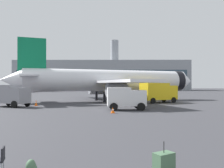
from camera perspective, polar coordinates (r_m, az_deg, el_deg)
airplane_at_gate at (r=43.41m, az=-0.56°, el=0.79°), size 34.58×31.66×10.50m
airplane_taxiing at (r=107.68m, az=-18.01°, el=-0.52°), size 20.07×22.32×6.58m
service_truck at (r=34.80m, az=-22.74°, el=-2.32°), size 5.28×3.97×2.90m
fuel_truck at (r=40.09m, az=10.87°, el=-1.82°), size 6.42×4.95×3.20m
cargo_van at (r=28.09m, az=3.26°, el=-3.17°), size 4.55×2.64×2.60m
safety_cone_near at (r=24.94m, az=0.20°, el=-6.20°), size 0.44×0.44×0.61m
safety_cone_mid at (r=35.30m, az=-17.46°, el=-4.26°), size 0.44×0.44×0.81m
rolling_suitcase at (r=8.27m, az=12.14°, el=-17.90°), size 0.75×0.68×1.10m
traveller_backpack at (r=8.70m, az=-18.52°, el=-18.07°), size 0.36×0.40×0.48m
terminal_building at (r=135.24m, az=-2.28°, el=1.96°), size 92.85×21.32×27.84m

